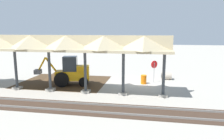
# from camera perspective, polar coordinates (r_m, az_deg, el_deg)

# --- Properties ---
(ground_plane) EXTENTS (120.00, 120.00, 0.00)m
(ground_plane) POSITION_cam_1_polar(r_m,az_deg,el_deg) (22.13, 7.12, -3.56)
(ground_plane) COLOR #9E998E
(dirt_work_zone) EXTENTS (8.70, 7.00, 0.01)m
(dirt_work_zone) POSITION_cam_1_polar(r_m,az_deg,el_deg) (23.28, -12.36, -3.01)
(dirt_work_zone) COLOR #42301E
(dirt_work_zone) RESTS_ON ground
(platform_canopy) EXTENTS (20.68, 3.20, 4.90)m
(platform_canopy) POSITION_cam_1_polar(r_m,az_deg,el_deg) (19.54, -16.35, 6.62)
(platform_canopy) COLOR #9E998E
(platform_canopy) RESTS_ON ground
(rail_tracks) EXTENTS (60.00, 2.58, 0.15)m
(rail_tracks) POSITION_cam_1_polar(r_m,az_deg,el_deg) (14.74, 5.42, -10.68)
(rail_tracks) COLOR slate
(rail_tracks) RESTS_ON ground
(stop_sign) EXTENTS (0.63, 0.47, 2.27)m
(stop_sign) POSITION_cam_1_polar(r_m,az_deg,el_deg) (22.46, 10.96, 0.80)
(stop_sign) COLOR gray
(stop_sign) RESTS_ON ground
(backhoe) EXTENTS (5.31, 2.37, 2.82)m
(backhoe) POSITION_cam_1_polar(r_m,az_deg,el_deg) (21.56, -10.66, -0.59)
(backhoe) COLOR orange
(backhoe) RESTS_ON ground
(dirt_mound) EXTENTS (5.17, 5.17, 1.78)m
(dirt_mound) POSITION_cam_1_polar(r_m,az_deg,el_deg) (24.78, -14.29, -2.29)
(dirt_mound) COLOR #42301E
(dirt_mound) RESTS_ON ground
(concrete_pipe) EXTENTS (1.09, 0.87, 0.83)m
(concrete_pipe) POSITION_cam_1_polar(r_m,az_deg,el_deg) (24.44, 14.03, -1.45)
(concrete_pipe) COLOR #9E9384
(concrete_pipe) RESTS_ON ground
(traffic_barrel) EXTENTS (0.56, 0.56, 0.90)m
(traffic_barrel) POSITION_cam_1_polar(r_m,az_deg,el_deg) (22.02, 8.26, -2.46)
(traffic_barrel) COLOR orange
(traffic_barrel) RESTS_ON ground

